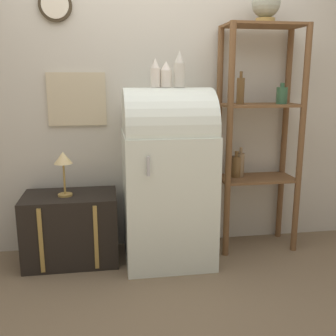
# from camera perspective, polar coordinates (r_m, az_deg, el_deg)

# --- Properties ---
(ground_plane) EXTENTS (12.00, 12.00, 0.00)m
(ground_plane) POSITION_cam_1_polar(r_m,az_deg,el_deg) (3.13, 0.61, -14.57)
(ground_plane) COLOR #7A664C
(wall_back) EXTENTS (7.00, 0.09, 2.70)m
(wall_back) POSITION_cam_1_polar(r_m,az_deg,el_deg) (3.34, -1.09, 11.34)
(wall_back) COLOR beige
(wall_back) RESTS_ON ground_plane
(refrigerator) EXTENTS (0.68, 0.68, 1.37)m
(refrigerator) POSITION_cam_1_polar(r_m,az_deg,el_deg) (3.08, -0.05, -0.79)
(refrigerator) COLOR silver
(refrigerator) RESTS_ON ground_plane
(suitcase_trunk) EXTENTS (0.72, 0.45, 0.55)m
(suitcase_trunk) POSITION_cam_1_polar(r_m,az_deg,el_deg) (3.26, -13.86, -8.47)
(suitcase_trunk) COLOR black
(suitcase_trunk) RESTS_ON ground_plane
(shelf_unit) EXTENTS (0.65, 0.36, 1.86)m
(shelf_unit) POSITION_cam_1_polar(r_m,az_deg,el_deg) (3.35, 12.93, 5.76)
(shelf_unit) COLOR brown
(shelf_unit) RESTS_ON ground_plane
(globe) EXTENTS (0.22, 0.22, 0.26)m
(globe) POSITION_cam_1_polar(r_m,az_deg,el_deg) (3.36, 14.04, 22.05)
(globe) COLOR #AD8942
(globe) RESTS_ON shelf_unit
(vase_left) EXTENTS (0.07, 0.07, 0.22)m
(vase_left) POSITION_cam_1_polar(r_m,az_deg,el_deg) (2.99, -1.86, 13.52)
(vase_left) COLOR silver
(vase_left) RESTS_ON refrigerator
(vase_center) EXTENTS (0.09, 0.09, 0.19)m
(vase_center) POSITION_cam_1_polar(r_m,az_deg,el_deg) (3.01, -0.29, 13.31)
(vase_center) COLOR silver
(vase_center) RESTS_ON refrigerator
(vase_right) EXTENTS (0.08, 0.08, 0.27)m
(vase_right) POSITION_cam_1_polar(r_m,az_deg,el_deg) (3.01, 1.66, 14.00)
(vase_right) COLOR beige
(vase_right) RESTS_ON refrigerator
(desk_lamp) EXTENTS (0.14, 0.14, 0.35)m
(desk_lamp) POSITION_cam_1_polar(r_m,az_deg,el_deg) (3.08, -14.96, 0.85)
(desk_lamp) COLOR #AD8942
(desk_lamp) RESTS_ON suitcase_trunk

